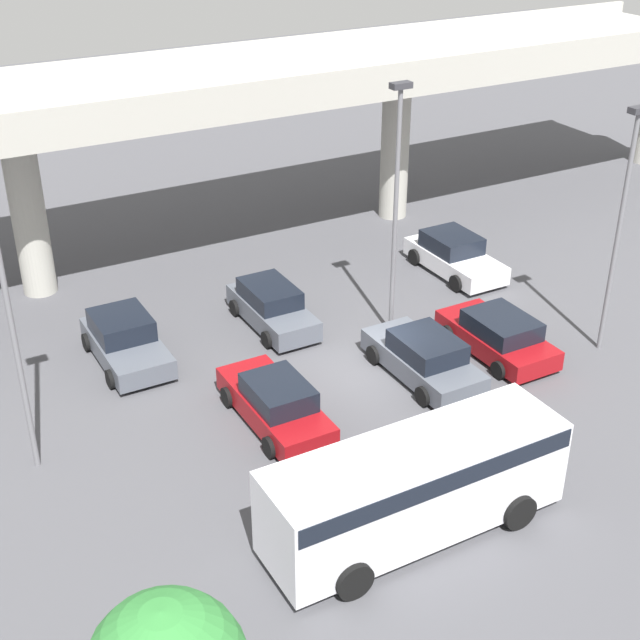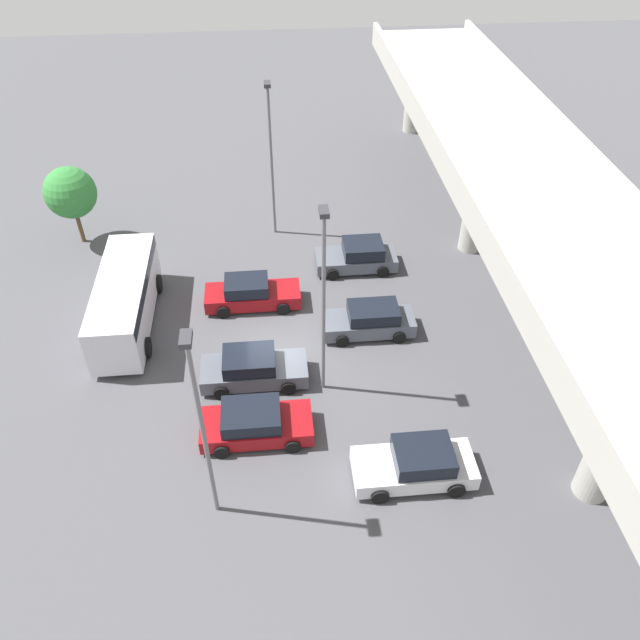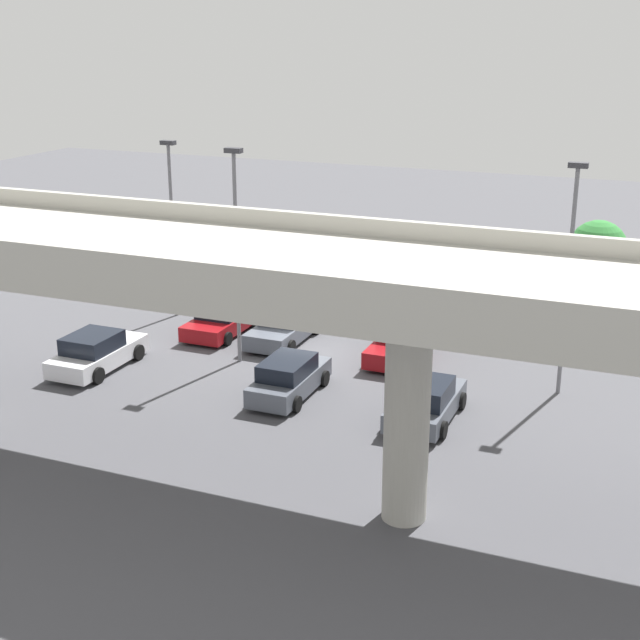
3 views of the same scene
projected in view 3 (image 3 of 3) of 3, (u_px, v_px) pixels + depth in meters
ground_plane at (301, 352)px, 39.06m from camera, size 106.55×106.55×0.00m
highway_overpass at (147, 269)px, 26.84m from camera, size 51.02×6.85×8.02m
parked_car_0 at (425, 401)px, 32.07m from camera, size 2.23×4.42×1.58m
parked_car_1 at (400, 341)px, 38.25m from camera, size 2.05×4.84×1.55m
parked_car_2 at (289, 378)px, 34.22m from camera, size 2.00×4.43×1.54m
parked_car_3 at (285, 326)px, 40.20m from camera, size 2.18×4.71×1.56m
parked_car_4 at (223, 319)px, 41.30m from camera, size 2.25×4.54×1.47m
parked_car_5 at (97, 352)px, 36.91m from camera, size 2.22×4.64×1.58m
shuttle_bus at (421, 283)px, 43.62m from camera, size 8.00×2.62×2.67m
lamp_post_near_aisle at (236, 242)px, 36.36m from camera, size 0.70×0.35×9.02m
lamp_post_mid_lot at (569, 264)px, 33.08m from camera, size 0.70×0.35×8.94m
lamp_post_by_overpass at (172, 216)px, 42.48m from camera, size 0.70×0.35×8.54m
tree_front_left at (598, 250)px, 43.61m from camera, size 2.89×2.89×4.64m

